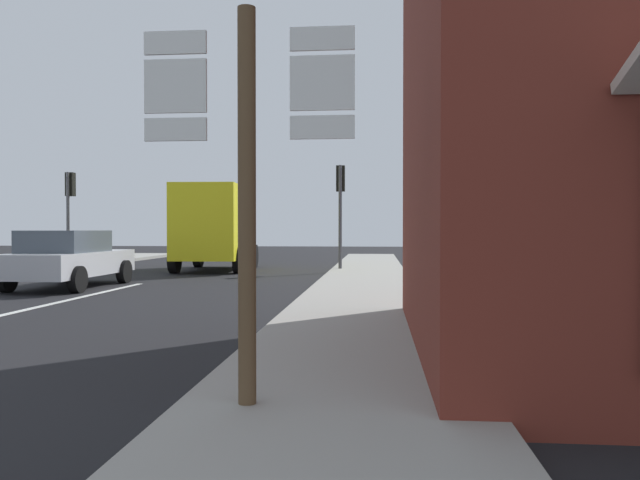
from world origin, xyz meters
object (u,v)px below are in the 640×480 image
at_px(route_sign_post, 247,176).
at_px(delivery_truck, 215,225).
at_px(traffic_light_far_right, 340,193).
at_px(traffic_light_far_left, 70,197).
at_px(sedan_far, 69,258).

bearing_deg(route_sign_post, delivery_truck, 105.74).
xyz_separation_m(delivery_truck, route_sign_post, (4.86, -17.23, 0.26)).
bearing_deg(traffic_light_far_right, route_sign_post, -89.11).
bearing_deg(traffic_light_far_right, delivery_truck, 174.22).
bearing_deg(traffic_light_far_left, sedan_far, -62.77).
bearing_deg(sedan_far, delivery_truck, 73.54).
relative_size(delivery_truck, route_sign_post, 1.59).
height_order(route_sign_post, traffic_light_far_left, traffic_light_far_left).
relative_size(delivery_truck, traffic_light_far_left, 1.39).
relative_size(sedan_far, traffic_light_far_right, 1.13).
bearing_deg(route_sign_post, traffic_light_far_right, 90.89).
bearing_deg(route_sign_post, traffic_light_far_left, 121.01).
distance_m(delivery_truck, traffic_light_far_left, 5.95).
distance_m(sedan_far, traffic_light_far_right, 9.41).
xyz_separation_m(sedan_far, traffic_light_far_right, (6.62, 6.38, 2.00)).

